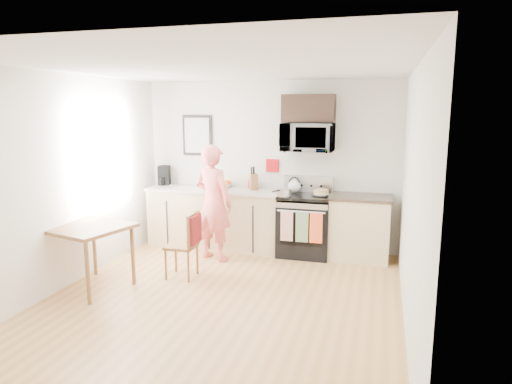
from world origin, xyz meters
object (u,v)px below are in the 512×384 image
(range, at_px, (305,226))
(microwave, at_px, (308,137))
(chair, at_px, (190,236))
(dining_table, at_px, (89,233))
(cake, at_px, (321,193))
(person, at_px, (213,203))

(range, height_order, microwave, microwave)
(range, xyz_separation_m, chair, (-1.26, -1.37, 0.12))
(dining_table, xyz_separation_m, cake, (2.51, 2.00, 0.27))
(range, relative_size, chair, 1.34)
(cake, bearing_deg, dining_table, -141.50)
(person, height_order, dining_table, person)
(person, relative_size, cake, 6.42)
(person, relative_size, chair, 1.94)
(microwave, bearing_deg, chair, -130.62)
(range, distance_m, cake, 0.58)
(dining_table, xyz_separation_m, chair, (1.02, 0.65, -0.14))
(chair, bearing_deg, range, 45.67)
(microwave, relative_size, chair, 0.88)
(microwave, distance_m, chair, 2.28)
(dining_table, distance_m, cake, 3.22)
(chair, height_order, cake, cake)
(range, distance_m, microwave, 1.33)
(microwave, distance_m, person, 1.68)
(microwave, xyz_separation_m, person, (-1.24, -0.67, -0.92))
(person, height_order, chair, person)
(microwave, bearing_deg, dining_table, -137.11)
(person, xyz_separation_m, chair, (-0.02, -0.80, -0.28))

